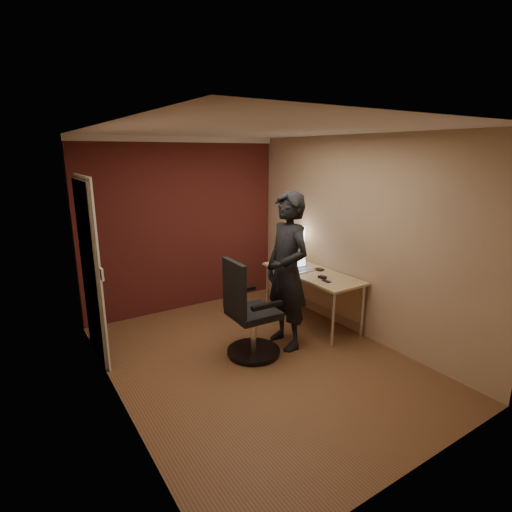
# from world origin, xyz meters

# --- Properties ---
(room) EXTENTS (4.00, 4.00, 4.00)m
(room) POSITION_xyz_m (-0.27, 1.54, 1.37)
(room) COLOR brown
(room) RESTS_ON ground
(desk) EXTENTS (0.60, 1.50, 0.73)m
(desk) POSITION_xyz_m (1.25, 0.45, 0.60)
(desk) COLOR #D2B679
(desk) RESTS_ON ground
(desk_lamp) EXTENTS (0.22, 0.22, 0.54)m
(desk_lamp) POSITION_xyz_m (1.28, 0.98, 1.15)
(desk_lamp) COLOR silver
(desk_lamp) RESTS_ON desk
(laptop) EXTENTS (0.34, 0.27, 0.23)m
(laptop) POSITION_xyz_m (1.11, 0.64, 0.79)
(laptop) COLOR silver
(laptop) RESTS_ON desk
(mouse) EXTENTS (0.08, 0.11, 0.03)m
(mouse) POSITION_xyz_m (1.11, 0.17, 0.75)
(mouse) COLOR black
(mouse) RESTS_ON desk
(phone) EXTENTS (0.07, 0.12, 0.01)m
(phone) POSITION_xyz_m (1.07, 0.05, 0.73)
(phone) COLOR black
(phone) RESTS_ON desk
(wallet) EXTENTS (0.10, 0.12, 0.02)m
(wallet) POSITION_xyz_m (1.32, 0.47, 0.74)
(wallet) COLOR black
(wallet) RESTS_ON desk
(office_chair) EXTENTS (0.62, 0.64, 1.13)m
(office_chair) POSITION_xyz_m (-0.03, 0.13, 0.50)
(office_chair) COLOR black
(office_chair) RESTS_ON ground
(person) EXTENTS (0.47, 0.70, 1.87)m
(person) POSITION_xyz_m (0.51, 0.12, 0.93)
(person) COLOR black
(person) RESTS_ON ground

